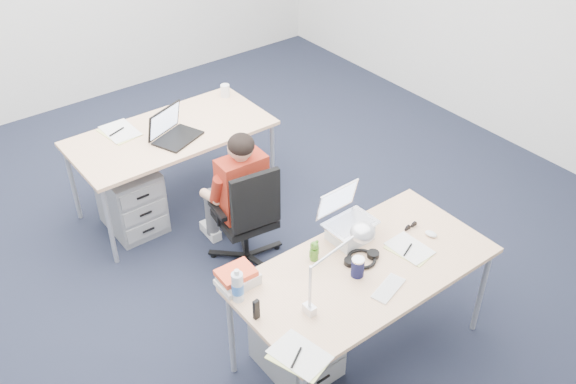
% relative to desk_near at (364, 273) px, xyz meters
% --- Properties ---
extents(floor, '(7.00, 7.00, 0.00)m').
position_rel_desk_near_xyz_m(floor, '(-0.00, 0.94, -0.68)').
color(floor, black).
rests_on(floor, ground).
extents(room, '(6.02, 7.02, 2.80)m').
position_rel_desk_near_xyz_m(room, '(-0.00, 0.94, 1.03)').
color(room, silver).
rests_on(room, ground).
extents(desk_near, '(1.60, 0.80, 0.73)m').
position_rel_desk_near_xyz_m(desk_near, '(0.00, 0.00, 0.00)').
color(desk_near, '#DDAA7F').
rests_on(desk_near, ground).
extents(desk_far, '(1.60, 0.80, 0.73)m').
position_rel_desk_near_xyz_m(desk_far, '(-0.15, 2.12, 0.00)').
color(desk_far, '#DDAA7F').
rests_on(desk_far, ground).
extents(office_chair, '(0.65, 0.65, 0.91)m').
position_rel_desk_near_xyz_m(office_chair, '(-0.08, 1.15, -0.43)').
color(office_chair, black).
rests_on(office_chair, ground).
extents(seated_person, '(0.36, 0.62, 1.11)m').
position_rel_desk_near_xyz_m(seated_person, '(-0.08, 1.31, -0.13)').
color(seated_person, '#A12817').
rests_on(seated_person, ground).
extents(drawer_pedestal_near, '(0.40, 0.50, 0.55)m').
position_rel_desk_near_xyz_m(drawer_pedestal_near, '(-0.40, 0.14, -0.41)').
color(drawer_pedestal_near, '#95989A').
rests_on(drawer_pedestal_near, ground).
extents(drawer_pedestal_far, '(0.40, 0.50, 0.55)m').
position_rel_desk_near_xyz_m(drawer_pedestal_far, '(-0.58, 2.09, -0.41)').
color(drawer_pedestal_far, '#95989A').
rests_on(drawer_pedestal_far, ground).
extents(silver_laptop, '(0.32, 0.26, 0.33)m').
position_rel_desk_near_xyz_m(silver_laptop, '(0.10, 0.25, 0.21)').
color(silver_laptop, silver).
rests_on(silver_laptop, desk_near).
extents(wireless_keyboard, '(0.26, 0.16, 0.01)m').
position_rel_desk_near_xyz_m(wireless_keyboard, '(-0.02, -0.22, 0.05)').
color(wireless_keyboard, white).
rests_on(wireless_keyboard, desk_near).
extents(computer_mouse, '(0.07, 0.09, 0.03)m').
position_rel_desk_near_xyz_m(computer_mouse, '(0.53, -0.04, 0.06)').
color(computer_mouse, white).
rests_on(computer_mouse, desk_near).
extents(headphones, '(0.27, 0.23, 0.04)m').
position_rel_desk_near_xyz_m(headphones, '(0.02, 0.06, 0.07)').
color(headphones, black).
rests_on(headphones, desk_near).
extents(can_koozie, '(0.09, 0.09, 0.13)m').
position_rel_desk_near_xyz_m(can_koozie, '(-0.08, -0.02, 0.11)').
color(can_koozie, '#121339').
rests_on(can_koozie, desk_near).
extents(water_bottle, '(0.07, 0.07, 0.22)m').
position_rel_desk_near_xyz_m(water_bottle, '(-0.75, 0.24, 0.16)').
color(water_bottle, silver).
rests_on(water_bottle, desk_near).
extents(bear_figurine, '(0.09, 0.08, 0.14)m').
position_rel_desk_near_xyz_m(bear_figurine, '(-0.20, 0.24, 0.12)').
color(bear_figurine, '#30701E').
rests_on(bear_figurine, desk_near).
extents(book_stack, '(0.28, 0.25, 0.10)m').
position_rel_desk_near_xyz_m(book_stack, '(-0.68, 0.35, 0.10)').
color(book_stack, silver).
rests_on(book_stack, desk_near).
extents(cordless_phone, '(0.04, 0.03, 0.13)m').
position_rel_desk_near_xyz_m(cordless_phone, '(-0.75, 0.06, 0.11)').
color(cordless_phone, black).
rests_on(cordless_phone, desk_near).
extents(papers_left, '(0.27, 0.34, 0.01)m').
position_rel_desk_near_xyz_m(papers_left, '(-0.73, -0.29, 0.05)').
color(papers_left, '#DFE685').
rests_on(papers_left, desk_near).
extents(papers_right, '(0.21, 0.28, 0.01)m').
position_rel_desk_near_xyz_m(papers_right, '(0.32, -0.05, 0.05)').
color(papers_right, '#DFE685').
rests_on(papers_right, desk_near).
extents(sunglasses, '(0.11, 0.05, 0.02)m').
position_rel_desk_near_xyz_m(sunglasses, '(0.49, 0.09, 0.06)').
color(sunglasses, black).
rests_on(sunglasses, desk_near).
extents(desk_lamp, '(0.44, 0.27, 0.47)m').
position_rel_desk_near_xyz_m(desk_lamp, '(-0.36, -0.08, 0.28)').
color(desk_lamp, silver).
rests_on(desk_lamp, desk_near).
extents(dark_laptop, '(0.46, 0.45, 0.26)m').
position_rel_desk_near_xyz_m(dark_laptop, '(-0.15, 1.97, 0.18)').
color(dark_laptop, black).
rests_on(dark_laptop, desk_far).
extents(far_cup, '(0.08, 0.08, 0.11)m').
position_rel_desk_near_xyz_m(far_cup, '(0.53, 2.35, 0.10)').
color(far_cup, white).
rests_on(far_cup, desk_far).
extents(far_papers, '(0.25, 0.34, 0.01)m').
position_rel_desk_near_xyz_m(far_papers, '(-0.48, 2.35, 0.05)').
color(far_papers, white).
rests_on(far_papers, desk_far).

